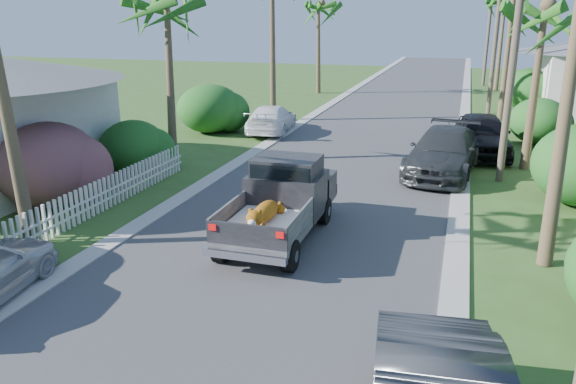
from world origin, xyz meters
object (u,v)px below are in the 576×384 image
(palm_r_b, at_px, (545,7))
(palm_r_d, at_px, (505,0))
(parked_car_rf, at_px, (482,135))
(utility_pole_b, at_px, (515,48))
(parked_car_lf, at_px, (271,119))
(parked_car_rm, at_px, (444,152))
(palm_l_d, at_px, (319,4))
(palm_l_b, at_px, (165,1))
(utility_pole_c, at_px, (496,35))
(utility_pole_d, at_px, (489,29))
(pickup_truck, at_px, (284,198))

(palm_r_b, height_order, palm_r_d, palm_r_d)
(parked_car_rf, relative_size, utility_pole_b, 0.56)
(palm_r_d, bearing_deg, utility_pole_b, -91.91)
(parked_car_lf, bearing_deg, utility_pole_b, 145.05)
(parked_car_rm, relative_size, utility_pole_b, 0.62)
(palm_l_d, bearing_deg, palm_r_d, 24.78)
(parked_car_lf, xyz_separation_m, palm_l_b, (-1.80, -6.79, 5.47))
(utility_pole_b, height_order, utility_pole_c, same)
(palm_l_b, xyz_separation_m, utility_pole_c, (12.40, 16.00, -1.55))
(parked_car_lf, bearing_deg, palm_r_d, -124.76)
(parked_car_rm, bearing_deg, palm_l_b, -165.69)
(parked_car_rf, bearing_deg, palm_r_b, -56.26)
(palm_l_b, bearing_deg, parked_car_lf, 75.16)
(parked_car_rf, xyz_separation_m, parked_car_lf, (-10.00, 1.87, -0.18))
(palm_l_b, distance_m, utility_pole_d, 33.42)
(pickup_truck, height_order, palm_r_d, palm_r_d)
(parked_car_rm, relative_size, utility_pole_d, 0.62)
(utility_pole_b, bearing_deg, palm_r_d, 88.09)
(parked_car_rm, relative_size, utility_pole_c, 0.62)
(parked_car_lf, distance_m, palm_r_b, 13.29)
(parked_car_rf, distance_m, parked_car_lf, 10.18)
(utility_pole_c, bearing_deg, palm_r_d, 85.71)
(palm_r_b, xyz_separation_m, utility_pole_d, (-1.00, 28.00, -1.35))
(palm_r_d, height_order, utility_pole_c, utility_pole_c)
(palm_l_d, xyz_separation_m, utility_pole_d, (12.10, 9.00, -1.84))
(parked_car_rm, bearing_deg, pickup_truck, -110.27)
(parked_car_rm, relative_size, parked_car_rf, 1.11)
(palm_r_d, bearing_deg, parked_car_rm, -96.22)
(utility_pole_c, height_order, utility_pole_d, same)
(parked_car_rf, height_order, palm_r_b, palm_r_b)
(pickup_truck, xyz_separation_m, parked_car_rf, (5.22, 11.04, -0.15))
(palm_l_b, distance_m, palm_l_d, 22.00)
(parked_car_rf, xyz_separation_m, palm_l_d, (-11.50, 17.08, 5.58))
(parked_car_lf, bearing_deg, palm_r_b, 155.60)
(palm_l_b, bearing_deg, palm_r_b, 12.62)
(palm_l_b, height_order, utility_pole_d, utility_pole_d)
(parked_car_rf, height_order, utility_pole_d, utility_pole_d)
(utility_pole_b, relative_size, utility_pole_c, 1.00)
(palm_l_d, xyz_separation_m, utility_pole_b, (12.10, -21.00, -1.84))
(palm_l_b, relative_size, utility_pole_d, 0.82)
(parked_car_rf, bearing_deg, utility_pole_c, 80.87)
(parked_car_rf, bearing_deg, pickup_truck, -121.34)
(parked_car_lf, height_order, palm_r_d, palm_r_d)
(parked_car_rf, xyz_separation_m, palm_r_d, (1.50, 23.08, 5.88))
(pickup_truck, distance_m, palm_r_d, 35.24)
(parked_car_rm, xyz_separation_m, palm_l_d, (-10.10, 20.62, 5.63))
(palm_r_d, distance_m, utility_pole_b, 27.10)
(palm_r_b, height_order, utility_pole_b, utility_pole_b)
(palm_l_d, bearing_deg, parked_car_rm, -63.90)
(parked_car_rm, height_order, utility_pole_c, utility_pole_c)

